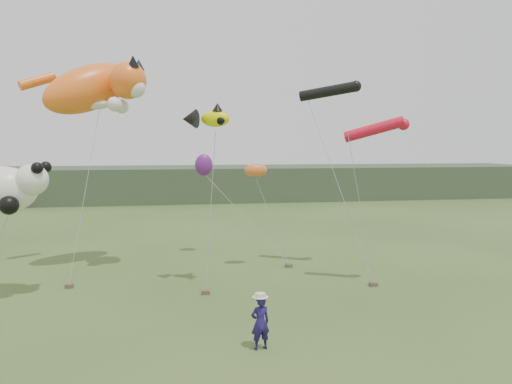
% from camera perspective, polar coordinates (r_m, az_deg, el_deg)
% --- Properties ---
extents(ground, '(120.00, 120.00, 0.00)m').
position_cam_1_polar(ground, '(18.50, -3.13, -15.74)').
color(ground, '#385123').
rests_on(ground, ground).
extents(headland, '(90.00, 13.00, 4.00)m').
position_cam_1_polar(headland, '(62.03, -10.67, 0.89)').
color(headland, '#2D3D28').
rests_on(headland, ground).
extents(festival_attendant, '(0.73, 0.56, 1.78)m').
position_cam_1_polar(festival_attendant, '(16.81, 0.49, -14.71)').
color(festival_attendant, '#1C1550').
rests_on(festival_attendant, ground).
extents(sandbag_anchors, '(17.48, 6.42, 0.18)m').
position_cam_1_polar(sandbag_anchors, '(23.72, -7.23, -10.75)').
color(sandbag_anchors, brown).
rests_on(sandbag_anchors, ground).
extents(cat_kite, '(6.81, 4.80, 4.02)m').
position_cam_1_polar(cat_kite, '(28.05, -17.70, 11.34)').
color(cat_kite, orange).
rests_on(cat_kite, ground).
extents(fish_kite, '(2.42, 1.60, 1.17)m').
position_cam_1_polar(fish_kite, '(23.23, -5.75, 8.38)').
color(fish_kite, '#DCED00').
rests_on(fish_kite, ground).
extents(tube_kites, '(4.09, 5.58, 3.26)m').
position_cam_1_polar(tube_kites, '(25.85, 10.86, 9.67)').
color(tube_kites, black).
rests_on(tube_kites, ground).
extents(panda_kite, '(3.61, 2.34, 2.24)m').
position_cam_1_polar(panda_kite, '(24.01, -26.67, 0.33)').
color(panda_kite, white).
rests_on(panda_kite, ground).
extents(misc_kites, '(3.69, 4.67, 1.31)m').
position_cam_1_polar(misc_kites, '(28.91, -3.81, 2.89)').
color(misc_kites, orange).
rests_on(misc_kites, ground).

